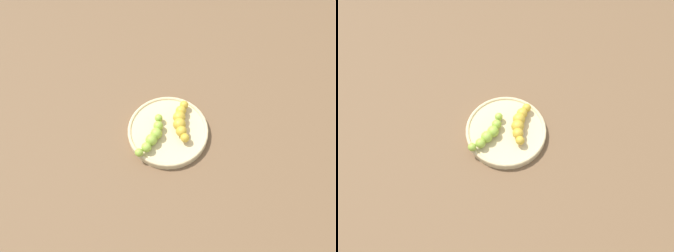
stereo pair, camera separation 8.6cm
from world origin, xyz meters
The scene contains 4 objects.
ground_plane centered at (0.00, 0.00, 0.00)m, with size 2.40×2.40×0.00m, color brown.
fruit_bowl centered at (0.00, 0.00, 0.01)m, with size 0.22×0.22×0.02m.
banana_green centered at (0.05, -0.01, 0.04)m, with size 0.13×0.07×0.03m.
banana_spotted centered at (-0.04, 0.01, 0.04)m, with size 0.10×0.10×0.04m.
Camera 2 is at (0.24, 0.38, 0.77)m, focal length 33.65 mm.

